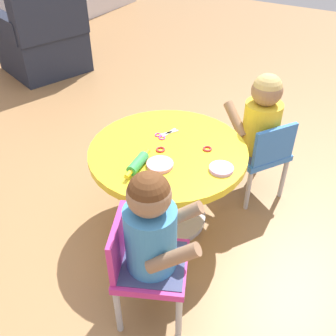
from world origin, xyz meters
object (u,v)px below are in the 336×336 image
object	(u,v)px
craft_table	(168,169)
child_chair_left	(144,264)
child_chair_right	(260,153)
rolling_pin	(138,163)
seated_child_right	(262,117)
craft_scissors	(164,135)
seated_child_left	(152,227)
armchair_dark	(44,41)

from	to	relation	value
craft_table	child_chair_left	bearing A→B (deg)	-159.61
child_chair_left	child_chair_right	xyz separation A→B (m)	(1.03, -0.15, 0.00)
child_chair_left	child_chair_right	distance (m)	1.04
craft_table	rolling_pin	size ratio (longest dim) A/B	3.57
child_chair_left	seated_child_right	bearing A→B (deg)	-6.34
rolling_pin	craft_scissors	world-z (taller)	rolling_pin
craft_table	child_chair_right	world-z (taller)	child_chair_right
seated_child_left	armchair_dark	size ratio (longest dim) A/B	0.56
child_chair_right	rolling_pin	bearing A→B (deg)	149.45
seated_child_left	rolling_pin	size ratio (longest dim) A/B	2.21
child_chair_right	craft_scissors	xyz separation A→B (m)	(-0.37, 0.44, 0.19)
seated_child_left	rolling_pin	distance (m)	0.44
craft_table	child_chair_right	bearing A→B (deg)	-36.98
craft_table	rolling_pin	xyz separation A→B (m)	(-0.21, 0.05, 0.15)
rolling_pin	craft_scissors	bearing A→B (deg)	7.16
child_chair_left	seated_child_left	distance (m)	0.23
child_chair_right	armchair_dark	world-z (taller)	armchair_dark
craft_table	craft_scissors	distance (m)	0.19
armchair_dark	seated_child_right	bearing A→B (deg)	-106.61
child_chair_right	craft_scissors	size ratio (longest dim) A/B	3.76
seated_child_left	child_chair_right	xyz separation A→B (m)	(1.01, -0.11, -0.23)
seated_child_right	craft_table	bearing A→B (deg)	146.88
armchair_dark	child_chair_right	bearing A→B (deg)	-106.86
armchair_dark	rolling_pin	bearing A→B (deg)	-124.41
seated_child_right	rolling_pin	distance (m)	0.79
seated_child_right	rolling_pin	bearing A→B (deg)	152.32
seated_child_left	child_chair_right	size ratio (longest dim) A/B	0.95
armchair_dark	rolling_pin	xyz separation A→B (m)	(-1.44, -2.10, 0.21)
armchair_dark	craft_scissors	bearing A→B (deg)	-118.72
child_chair_right	armchair_dark	bearing A→B (deg)	73.14
child_chair_right	armchair_dark	size ratio (longest dim) A/B	0.59
seated_child_left	armchair_dark	xyz separation A→B (m)	(1.77, 2.39, -0.22)
child_chair_right	armchair_dark	distance (m)	2.62
craft_table	armchair_dark	bearing A→B (deg)	60.16
seated_child_right	child_chair_right	bearing A→B (deg)	-123.62
craft_table	seated_child_left	xyz separation A→B (m)	(-0.54, -0.24, 0.17)
seated_child_left	armchair_dark	distance (m)	2.99
seated_child_left	seated_child_right	distance (m)	1.04
child_chair_left	seated_child_left	world-z (taller)	seated_child_left
child_chair_left	child_chair_right	size ratio (longest dim) A/B	1.00
child_chair_left	craft_scissors	bearing A→B (deg)	23.88
craft_table	seated_child_right	world-z (taller)	seated_child_right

